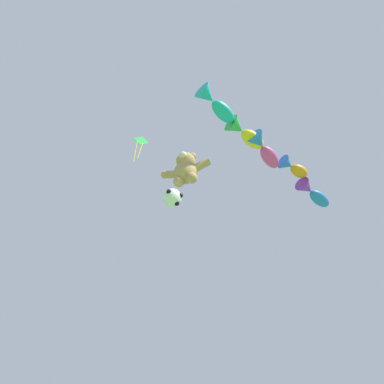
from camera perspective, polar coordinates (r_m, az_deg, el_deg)
The scene contains 8 objects.
teddy_bear_kite at distance 13.53m, azimuth -1.23°, elevation 4.46°, with size 2.33×1.03×2.36m.
soccer_ball_kite at distance 12.20m, azimuth -3.76°, elevation -1.09°, with size 0.85×0.85×0.78m.
fish_kite_teal at distance 14.17m, azimuth 4.45°, elevation 16.39°, with size 1.64×2.25×0.85m.
fish_kite_goldfin at distance 15.09m, azimuth 9.99°, elevation 10.96°, with size 1.86×2.22×0.92m.
fish_kite_magenta at distance 15.51m, azimuth 13.57°, elevation 7.89°, with size 1.48×2.38×0.88m.
fish_kite_tangerine at distance 16.74m, azimuth 18.72°, elevation 4.43°, with size 1.62×1.74×0.80m.
fish_kite_cobalt at distance 17.75m, azimuth 22.05°, elevation -0.23°, with size 1.86×2.38×0.87m.
diamond_kite at distance 17.17m, azimuth -9.82°, elevation 9.07°, with size 0.72×0.61×2.78m.
Camera 1 is at (2.31, -0.26, 1.04)m, focal length 28.00 mm.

